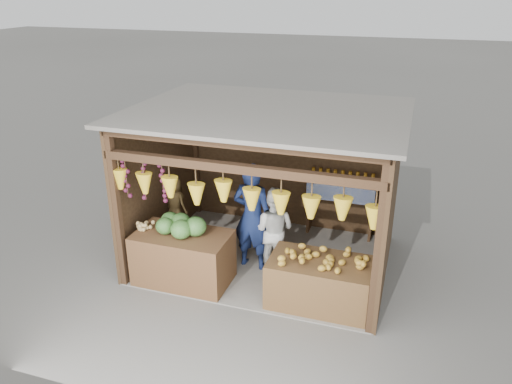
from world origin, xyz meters
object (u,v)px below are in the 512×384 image
at_px(counter_left, 183,258).
at_px(vendor_seated, 175,203).
at_px(man_standing, 252,217).
at_px(woman_standing, 274,230).
at_px(counter_right, 319,283).

xyz_separation_m(counter_left, vendor_seated, (-0.68, 1.13, 0.39)).
distance_m(man_standing, woman_standing, 0.41).
bearing_deg(woman_standing, man_standing, 8.96).
distance_m(counter_left, woman_standing, 1.53).
bearing_deg(woman_standing, counter_left, 37.69).
height_order(counter_left, man_standing, man_standing).
bearing_deg(man_standing, counter_right, 156.30).
bearing_deg(man_standing, counter_left, 46.92).
height_order(counter_left, woman_standing, woman_standing).
height_order(woman_standing, vendor_seated, woman_standing).
relative_size(counter_right, vendor_seated, 1.52).
bearing_deg(counter_left, vendor_seated, 121.26).
bearing_deg(counter_right, counter_left, -178.45).
xyz_separation_m(man_standing, woman_standing, (0.36, 0.03, -0.19)).
bearing_deg(vendor_seated, woman_standing, -170.07).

